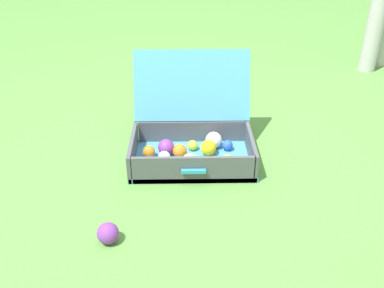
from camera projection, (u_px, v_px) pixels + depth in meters
ground_plane at (193, 164)px, 2.09m from camera, size 16.00×16.00×0.00m
open_suitcase at (191, 138)px, 2.10m from camera, size 0.59×0.54×0.47m
stray_ball_on_grass at (108, 233)px, 1.60m from camera, size 0.08×0.08×0.08m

